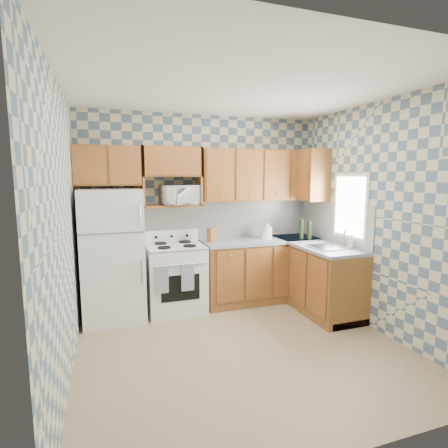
# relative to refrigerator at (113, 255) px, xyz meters

# --- Properties ---
(floor) EXTENTS (3.40, 3.40, 0.00)m
(floor) POSITION_rel_refrigerator_xyz_m (1.27, -1.25, -0.84)
(floor) COLOR #877558
(floor) RESTS_ON ground
(back_wall) EXTENTS (3.40, 0.02, 2.70)m
(back_wall) POSITION_rel_refrigerator_xyz_m (1.27, 0.35, 0.51)
(back_wall) COLOR slate
(back_wall) RESTS_ON ground
(right_wall) EXTENTS (0.02, 3.20, 2.70)m
(right_wall) POSITION_rel_refrigerator_xyz_m (2.97, -1.25, 0.51)
(right_wall) COLOR slate
(right_wall) RESTS_ON ground
(backsplash_back) EXTENTS (2.60, 0.02, 0.56)m
(backsplash_back) POSITION_rel_refrigerator_xyz_m (1.68, 0.34, 0.36)
(backsplash_back) COLOR silver
(backsplash_back) RESTS_ON back_wall
(backsplash_right) EXTENTS (0.02, 1.60, 0.56)m
(backsplash_right) POSITION_rel_refrigerator_xyz_m (2.96, -0.45, 0.36)
(backsplash_right) COLOR silver
(backsplash_right) RESTS_ON right_wall
(refrigerator) EXTENTS (0.75, 0.70, 1.68)m
(refrigerator) POSITION_rel_refrigerator_xyz_m (0.00, 0.00, 0.00)
(refrigerator) COLOR white
(refrigerator) RESTS_ON floor
(stove_body) EXTENTS (0.76, 0.65, 0.90)m
(stove_body) POSITION_rel_refrigerator_xyz_m (0.80, 0.03, -0.39)
(stove_body) COLOR white
(stove_body) RESTS_ON floor
(cooktop) EXTENTS (0.76, 0.65, 0.02)m
(cooktop) POSITION_rel_refrigerator_xyz_m (0.80, 0.03, 0.07)
(cooktop) COLOR silver
(cooktop) RESTS_ON stove_body
(backguard) EXTENTS (0.76, 0.08, 0.17)m
(backguard) POSITION_rel_refrigerator_xyz_m (0.80, 0.30, 0.16)
(backguard) COLOR white
(backguard) RESTS_ON cooktop
(dish_towel_left) EXTENTS (0.16, 0.02, 0.35)m
(dish_towel_left) POSITION_rel_refrigerator_xyz_m (0.57, -0.32, -0.28)
(dish_towel_left) COLOR navy
(dish_towel_left) RESTS_ON stove_body
(dish_towel_right) EXTENTS (0.16, 0.02, 0.35)m
(dish_towel_right) POSITION_rel_refrigerator_xyz_m (0.90, -0.32, -0.28)
(dish_towel_right) COLOR navy
(dish_towel_right) RESTS_ON stove_body
(base_cabinets_back) EXTENTS (1.75, 0.60, 0.88)m
(base_cabinets_back) POSITION_rel_refrigerator_xyz_m (2.10, 0.05, -0.40)
(base_cabinets_back) COLOR brown
(base_cabinets_back) RESTS_ON floor
(base_cabinets_right) EXTENTS (0.60, 1.60, 0.88)m
(base_cabinets_right) POSITION_rel_refrigerator_xyz_m (2.67, -0.45, -0.40)
(base_cabinets_right) COLOR brown
(base_cabinets_right) RESTS_ON floor
(countertop_back) EXTENTS (1.77, 0.63, 0.04)m
(countertop_back) POSITION_rel_refrigerator_xyz_m (2.10, 0.05, 0.06)
(countertop_back) COLOR #738D9F
(countertop_back) RESTS_ON base_cabinets_back
(countertop_right) EXTENTS (0.63, 1.60, 0.04)m
(countertop_right) POSITION_rel_refrigerator_xyz_m (2.67, -0.45, 0.06)
(countertop_right) COLOR #738D9F
(countertop_right) RESTS_ON base_cabinets_right
(upper_cabinets_back) EXTENTS (1.75, 0.33, 0.74)m
(upper_cabinets_back) POSITION_rel_refrigerator_xyz_m (2.10, 0.19, 1.01)
(upper_cabinets_back) COLOR brown
(upper_cabinets_back) RESTS_ON back_wall
(upper_cabinets_fridge) EXTENTS (0.82, 0.33, 0.50)m
(upper_cabinets_fridge) POSITION_rel_refrigerator_xyz_m (-0.02, 0.19, 1.13)
(upper_cabinets_fridge) COLOR brown
(upper_cabinets_fridge) RESTS_ON back_wall
(upper_cabinets_right) EXTENTS (0.33, 0.70, 0.74)m
(upper_cabinets_right) POSITION_rel_refrigerator_xyz_m (2.81, 0.00, 1.01)
(upper_cabinets_right) COLOR brown
(upper_cabinets_right) RESTS_ON right_wall
(microwave_shelf) EXTENTS (0.80, 0.33, 0.03)m
(microwave_shelf) POSITION_rel_refrigerator_xyz_m (0.80, 0.19, 0.60)
(microwave_shelf) COLOR brown
(microwave_shelf) RESTS_ON back_wall
(microwave) EXTENTS (0.54, 0.41, 0.27)m
(microwave) POSITION_rel_refrigerator_xyz_m (0.90, 0.15, 0.74)
(microwave) COLOR white
(microwave) RESTS_ON microwave_shelf
(sink) EXTENTS (0.48, 0.40, 0.03)m
(sink) POSITION_rel_refrigerator_xyz_m (2.67, -0.80, 0.09)
(sink) COLOR #B7B7BC
(sink) RESTS_ON countertop_right
(window) EXTENTS (0.02, 0.66, 0.86)m
(window) POSITION_rel_refrigerator_xyz_m (2.96, -0.80, 0.61)
(window) COLOR silver
(window) RESTS_ON right_wall
(bottle_0) EXTENTS (0.06, 0.06, 0.28)m
(bottle_0) POSITION_rel_refrigerator_xyz_m (2.66, -0.13, 0.22)
(bottle_0) COLOR black
(bottle_0) RESTS_ON countertop_back
(bottle_1) EXTENTS (0.06, 0.06, 0.26)m
(bottle_1) POSITION_rel_refrigerator_xyz_m (2.76, -0.19, 0.21)
(bottle_1) COLOR black
(bottle_1) RESTS_ON countertop_back
(bottle_2) EXTENTS (0.06, 0.06, 0.24)m
(bottle_2) POSITION_rel_refrigerator_xyz_m (2.81, -0.09, 0.20)
(bottle_2) COLOR #5F3611
(bottle_2) RESTS_ON countertop_back
(knife_block) EXTENTS (0.12, 0.12, 0.19)m
(knife_block) POSITION_rel_refrigerator_xyz_m (1.32, 0.06, 0.18)
(knife_block) COLOR brown
(knife_block) RESTS_ON countertop_back
(electric_kettle) EXTENTS (0.14, 0.14, 0.18)m
(electric_kettle) POSITION_rel_refrigerator_xyz_m (2.19, 0.05, 0.17)
(electric_kettle) COLOR white
(electric_kettle) RESTS_ON countertop_back
(food_containers) EXTENTS (0.16, 0.16, 0.11)m
(food_containers) POSITION_rel_refrigerator_xyz_m (2.16, 0.07, 0.13)
(food_containers) COLOR silver
(food_containers) RESTS_ON countertop_back
(soap_bottle) EXTENTS (0.06, 0.06, 0.17)m
(soap_bottle) POSITION_rel_refrigerator_xyz_m (2.89, -0.93, 0.17)
(soap_bottle) COLOR silver
(soap_bottle) RESTS_ON countertop_right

